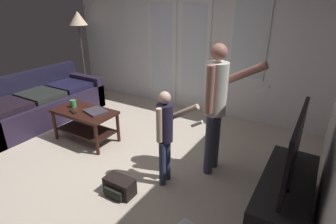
{
  "coord_description": "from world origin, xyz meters",
  "views": [
    {
      "loc": [
        2.35,
        -2.17,
        2.04
      ],
      "look_at": [
        0.81,
        0.37,
        0.77
      ],
      "focal_mm": 28.58,
      "sensor_mm": 36.0,
      "label": 1
    }
  ],
  "objects_px": {
    "person_child": "(166,131)",
    "cup_near_edge": "(73,104)",
    "coffee_table": "(85,119)",
    "tv_remote_black": "(73,111)",
    "floor_lamp": "(78,22)",
    "person_adult": "(217,100)",
    "laptop_closed": "(96,111)",
    "tv_stand": "(285,196)",
    "backpack": "(119,187)",
    "leather_couch": "(40,104)",
    "flat_screen_tv": "(295,149)"
  },
  "relations": [
    {
      "from": "person_child",
      "to": "cup_near_edge",
      "type": "bearing_deg",
      "value": 171.89
    },
    {
      "from": "coffee_table",
      "to": "tv_remote_black",
      "type": "height_order",
      "value": "tv_remote_black"
    },
    {
      "from": "tv_remote_black",
      "to": "floor_lamp",
      "type": "bearing_deg",
      "value": 153.8
    },
    {
      "from": "person_adult",
      "to": "laptop_closed",
      "type": "relative_size",
      "value": 5.04
    },
    {
      "from": "coffee_table",
      "to": "laptop_closed",
      "type": "relative_size",
      "value": 3.01
    },
    {
      "from": "person_adult",
      "to": "floor_lamp",
      "type": "bearing_deg",
      "value": 160.73
    },
    {
      "from": "coffee_table",
      "to": "tv_stand",
      "type": "distance_m",
      "value": 2.87
    },
    {
      "from": "floor_lamp",
      "to": "cup_near_edge",
      "type": "distance_m",
      "value": 2.29
    },
    {
      "from": "cup_near_edge",
      "to": "backpack",
      "type": "bearing_deg",
      "value": -25.76
    },
    {
      "from": "floor_lamp",
      "to": "cup_near_edge",
      "type": "height_order",
      "value": "floor_lamp"
    },
    {
      "from": "cup_near_edge",
      "to": "leather_couch",
      "type": "bearing_deg",
      "value": 173.84
    },
    {
      "from": "flat_screen_tv",
      "to": "cup_near_edge",
      "type": "distance_m",
      "value": 3.12
    },
    {
      "from": "leather_couch",
      "to": "flat_screen_tv",
      "type": "xyz_separation_m",
      "value": [
        4.16,
        -0.16,
        0.45
      ]
    },
    {
      "from": "person_adult",
      "to": "backpack",
      "type": "distance_m",
      "value": 1.48
    },
    {
      "from": "coffee_table",
      "to": "leather_couch",
      "type": "bearing_deg",
      "value": 174.25
    },
    {
      "from": "person_child",
      "to": "tv_remote_black",
      "type": "distance_m",
      "value": 1.69
    },
    {
      "from": "person_child",
      "to": "laptop_closed",
      "type": "height_order",
      "value": "person_child"
    },
    {
      "from": "person_adult",
      "to": "person_child",
      "type": "height_order",
      "value": "person_adult"
    },
    {
      "from": "person_child",
      "to": "laptop_closed",
      "type": "xyz_separation_m",
      "value": [
        -1.39,
        0.29,
        -0.18
      ]
    },
    {
      "from": "tv_stand",
      "to": "person_child",
      "type": "distance_m",
      "value": 1.39
    },
    {
      "from": "person_adult",
      "to": "backpack",
      "type": "xyz_separation_m",
      "value": [
        -0.7,
        -0.98,
        -0.86
      ]
    },
    {
      "from": "floor_lamp",
      "to": "coffee_table",
      "type": "bearing_deg",
      "value": -43.08
    },
    {
      "from": "leather_couch",
      "to": "cup_near_edge",
      "type": "distance_m",
      "value": 1.09
    },
    {
      "from": "backpack",
      "to": "leather_couch",
      "type": "bearing_deg",
      "value": 161.85
    },
    {
      "from": "tv_remote_black",
      "to": "cup_near_edge",
      "type": "bearing_deg",
      "value": 156.96
    },
    {
      "from": "tv_stand",
      "to": "person_adult",
      "type": "xyz_separation_m",
      "value": [
        -0.91,
        0.31,
        0.77
      ]
    },
    {
      "from": "person_adult",
      "to": "floor_lamp",
      "type": "relative_size",
      "value": 0.89
    },
    {
      "from": "backpack",
      "to": "tv_stand",
      "type": "bearing_deg",
      "value": 22.43
    },
    {
      "from": "leather_couch",
      "to": "tv_remote_black",
      "type": "height_order",
      "value": "leather_couch"
    },
    {
      "from": "coffee_table",
      "to": "laptop_closed",
      "type": "bearing_deg",
      "value": 13.92
    },
    {
      "from": "tv_stand",
      "to": "floor_lamp",
      "type": "height_order",
      "value": "floor_lamp"
    },
    {
      "from": "tv_stand",
      "to": "laptop_closed",
      "type": "distance_m",
      "value": 2.69
    },
    {
      "from": "leather_couch",
      "to": "coffee_table",
      "type": "xyz_separation_m",
      "value": [
        1.3,
        -0.13,
        0.07
      ]
    },
    {
      "from": "laptop_closed",
      "to": "coffee_table",
      "type": "bearing_deg",
      "value": -150.66
    },
    {
      "from": "tv_stand",
      "to": "floor_lamp",
      "type": "distance_m",
      "value": 4.96
    },
    {
      "from": "person_adult",
      "to": "tv_remote_black",
      "type": "xyz_separation_m",
      "value": [
        -2.05,
        -0.4,
        -0.45
      ]
    },
    {
      "from": "tv_stand",
      "to": "flat_screen_tv",
      "type": "xyz_separation_m",
      "value": [
        -0.0,
        0.0,
        0.55
      ]
    },
    {
      "from": "flat_screen_tv",
      "to": "person_adult",
      "type": "height_order",
      "value": "person_adult"
    },
    {
      "from": "backpack",
      "to": "tv_remote_black",
      "type": "distance_m",
      "value": 1.52
    },
    {
      "from": "laptop_closed",
      "to": "cup_near_edge",
      "type": "distance_m",
      "value": 0.44
    },
    {
      "from": "leather_couch",
      "to": "floor_lamp",
      "type": "height_order",
      "value": "floor_lamp"
    },
    {
      "from": "person_child",
      "to": "leather_couch",
      "type": "bearing_deg",
      "value": 172.6
    },
    {
      "from": "tv_stand",
      "to": "floor_lamp",
      "type": "xyz_separation_m",
      "value": [
        -4.5,
        1.56,
        1.38
      ]
    },
    {
      "from": "tv_stand",
      "to": "flat_screen_tv",
      "type": "distance_m",
      "value": 0.55
    },
    {
      "from": "floor_lamp",
      "to": "tv_remote_black",
      "type": "height_order",
      "value": "floor_lamp"
    },
    {
      "from": "coffee_table",
      "to": "tv_stand",
      "type": "height_order",
      "value": "coffee_table"
    },
    {
      "from": "person_child",
      "to": "flat_screen_tv",
      "type": "bearing_deg",
      "value": 9.25
    },
    {
      "from": "coffee_table",
      "to": "person_adult",
      "type": "xyz_separation_m",
      "value": [
        1.96,
        0.27,
        0.6
      ]
    },
    {
      "from": "flat_screen_tv",
      "to": "person_child",
      "type": "xyz_separation_m",
      "value": [
        -1.28,
        -0.21,
        -0.06
      ]
    },
    {
      "from": "person_adult",
      "to": "tv_remote_black",
      "type": "distance_m",
      "value": 2.14
    }
  ]
}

